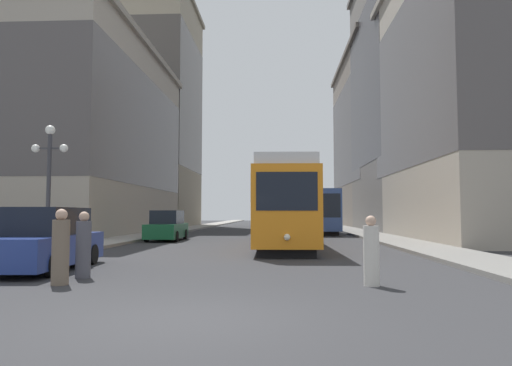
{
  "coord_description": "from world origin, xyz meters",
  "views": [
    {
      "loc": [
        1.41,
        -7.33,
        1.65
      ],
      "look_at": [
        0.46,
        11.27,
        2.85
      ],
      "focal_mm": 32.93,
      "sensor_mm": 36.0,
      "label": 1
    }
  ],
  "objects_px": {
    "parked_car_left_near": "(46,241)",
    "pedestrian_crossing_near": "(83,247)",
    "parked_car_left_mid": "(167,227)",
    "streetcar": "(283,204)",
    "transit_bus": "(316,210)",
    "lamp_post_left_near": "(49,168)",
    "pedestrian_crossing_far": "(61,249)",
    "pedestrian_on_sidewalk": "(371,253)"
  },
  "relations": [
    {
      "from": "pedestrian_crossing_far",
      "to": "pedestrian_on_sidewalk",
      "type": "bearing_deg",
      "value": -149.59
    },
    {
      "from": "streetcar",
      "to": "parked_car_left_near",
      "type": "bearing_deg",
      "value": -126.77
    },
    {
      "from": "parked_car_left_mid",
      "to": "pedestrian_on_sidewalk",
      "type": "distance_m",
      "value": 19.43
    },
    {
      "from": "pedestrian_on_sidewalk",
      "to": "lamp_post_left_near",
      "type": "distance_m",
      "value": 12.81
    },
    {
      "from": "parked_car_left_mid",
      "to": "lamp_post_left_near",
      "type": "distance_m",
      "value": 11.36
    },
    {
      "from": "parked_car_left_near",
      "to": "lamp_post_left_near",
      "type": "relative_size",
      "value": 1.03
    },
    {
      "from": "transit_bus",
      "to": "pedestrian_crossing_far",
      "type": "xyz_separation_m",
      "value": [
        -8.12,
        -28.91,
        -1.13
      ]
    },
    {
      "from": "streetcar",
      "to": "pedestrian_crossing_far",
      "type": "bearing_deg",
      "value": -113.73
    },
    {
      "from": "pedestrian_on_sidewalk",
      "to": "transit_bus",
      "type": "bearing_deg",
      "value": -166.33
    },
    {
      "from": "pedestrian_crossing_near",
      "to": "pedestrian_on_sidewalk",
      "type": "xyz_separation_m",
      "value": [
        7.13,
        -0.99,
        -0.05
      ]
    },
    {
      "from": "parked_car_left_near",
      "to": "transit_bus",
      "type": "bearing_deg",
      "value": 66.17
    },
    {
      "from": "transit_bus",
      "to": "pedestrian_on_sidewalk",
      "type": "bearing_deg",
      "value": -93.15
    },
    {
      "from": "streetcar",
      "to": "parked_car_left_mid",
      "type": "relative_size",
      "value": 2.8
    },
    {
      "from": "transit_bus",
      "to": "pedestrian_crossing_near",
      "type": "xyz_separation_m",
      "value": [
        -8.1,
        -27.7,
        -1.16
      ]
    },
    {
      "from": "lamp_post_left_near",
      "to": "transit_bus",
      "type": "bearing_deg",
      "value": 62.2
    },
    {
      "from": "parked_car_left_near",
      "to": "pedestrian_on_sidewalk",
      "type": "relative_size",
      "value": 3.14
    },
    {
      "from": "parked_car_left_mid",
      "to": "pedestrian_crossing_far",
      "type": "height_order",
      "value": "parked_car_left_mid"
    },
    {
      "from": "pedestrian_crossing_far",
      "to": "lamp_post_left_near",
      "type": "xyz_separation_m",
      "value": [
        -3.65,
        6.58,
        2.56
      ]
    },
    {
      "from": "pedestrian_crossing_far",
      "to": "lamp_post_left_near",
      "type": "relative_size",
      "value": 0.36
    },
    {
      "from": "lamp_post_left_near",
      "to": "pedestrian_crossing_near",
      "type": "bearing_deg",
      "value": -55.58
    },
    {
      "from": "parked_car_left_near",
      "to": "pedestrian_crossing_near",
      "type": "bearing_deg",
      "value": -44.62
    },
    {
      "from": "parked_car_left_near",
      "to": "lamp_post_left_near",
      "type": "bearing_deg",
      "value": 113.45
    },
    {
      "from": "parked_car_left_near",
      "to": "pedestrian_crossing_far",
      "type": "bearing_deg",
      "value": -60.85
    },
    {
      "from": "parked_car_left_mid",
      "to": "pedestrian_crossing_far",
      "type": "bearing_deg",
      "value": -85.36
    },
    {
      "from": "transit_bus",
      "to": "pedestrian_on_sidewalk",
      "type": "height_order",
      "value": "transit_bus"
    },
    {
      "from": "parked_car_left_near",
      "to": "pedestrian_crossing_near",
      "type": "distance_m",
      "value": 2.38
    },
    {
      "from": "pedestrian_crossing_near",
      "to": "streetcar",
      "type": "bearing_deg",
      "value": -127.23
    },
    {
      "from": "transit_bus",
      "to": "pedestrian_crossing_far",
      "type": "distance_m",
      "value": 30.05
    },
    {
      "from": "transit_bus",
      "to": "pedestrian_on_sidewalk",
      "type": "xyz_separation_m",
      "value": [
        -0.97,
        -28.69,
        -1.2
      ]
    },
    {
      "from": "transit_bus",
      "to": "pedestrian_crossing_far",
      "type": "height_order",
      "value": "transit_bus"
    },
    {
      "from": "parked_car_left_mid",
      "to": "pedestrian_crossing_near",
      "type": "distance_m",
      "value": 16.38
    },
    {
      "from": "pedestrian_crossing_far",
      "to": "streetcar",
      "type": "bearing_deg",
      "value": -84.01
    },
    {
      "from": "transit_bus",
      "to": "pedestrian_on_sidewalk",
      "type": "distance_m",
      "value": 28.73
    },
    {
      "from": "streetcar",
      "to": "transit_bus",
      "type": "relative_size",
      "value": 1.07
    },
    {
      "from": "streetcar",
      "to": "pedestrian_on_sidewalk",
      "type": "height_order",
      "value": "streetcar"
    },
    {
      "from": "parked_car_left_mid",
      "to": "streetcar",
      "type": "bearing_deg",
      "value": -36.87
    },
    {
      "from": "transit_bus",
      "to": "lamp_post_left_near",
      "type": "xyz_separation_m",
      "value": [
        -11.78,
        -22.33,
        1.43
      ]
    },
    {
      "from": "pedestrian_on_sidewalk",
      "to": "streetcar",
      "type": "bearing_deg",
      "value": -155.38
    },
    {
      "from": "transit_bus",
      "to": "pedestrian_crossing_near",
      "type": "distance_m",
      "value": 28.88
    },
    {
      "from": "transit_bus",
      "to": "parked_car_left_mid",
      "type": "distance_m",
      "value": 15.14
    },
    {
      "from": "transit_bus",
      "to": "lamp_post_left_near",
      "type": "bearing_deg",
      "value": -119.02
    },
    {
      "from": "parked_car_left_near",
      "to": "pedestrian_crossing_near",
      "type": "relative_size",
      "value": 2.96
    }
  ]
}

